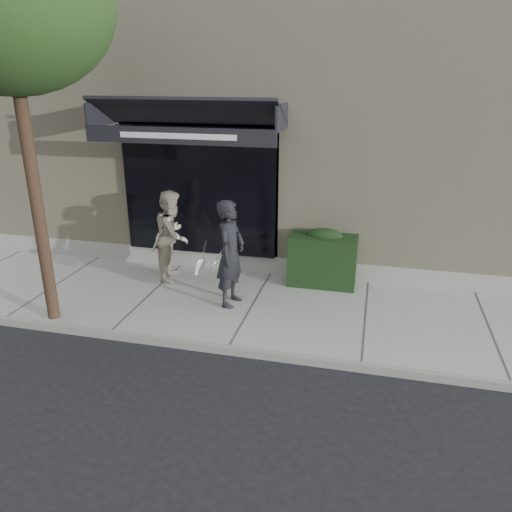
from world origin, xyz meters
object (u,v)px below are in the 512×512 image
(hedge, at_px, (323,258))
(pedestrian_back, at_px, (173,235))
(pedestrian_front, at_px, (230,254))
(street_tree, at_px, (5,2))

(hedge, distance_m, pedestrian_back, 3.01)
(hedge, distance_m, pedestrian_front, 2.03)
(street_tree, bearing_deg, pedestrian_back, 58.28)
(pedestrian_back, bearing_deg, hedge, 7.50)
(hedge, height_order, pedestrian_front, pedestrian_front)
(street_tree, distance_m, pedestrian_front, 4.96)
(hedge, bearing_deg, pedestrian_front, -138.80)
(street_tree, relative_size, pedestrian_front, 3.27)
(pedestrian_front, height_order, pedestrian_back, pedestrian_front)
(street_tree, xyz_separation_m, pedestrian_front, (2.81, 1.24, -3.90))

